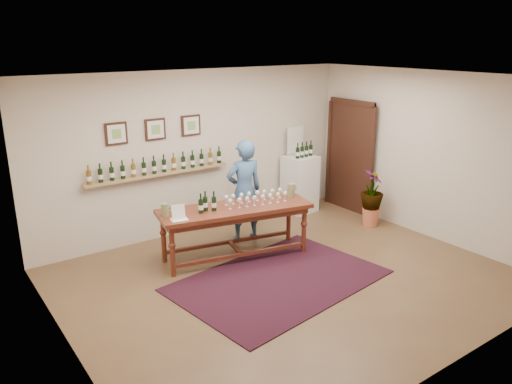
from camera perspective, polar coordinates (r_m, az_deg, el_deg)
ground at (r=7.23m, az=3.75°, el=-9.90°), size 6.00×6.00×0.00m
room_shell at (r=9.48m, az=6.70°, el=3.85°), size 6.00×6.00×6.00m
rug at (r=7.17m, az=2.64°, el=-10.04°), size 3.10×2.28×0.02m
tasting_table at (r=7.64m, az=-2.42°, el=-2.58°), size 2.44×1.22×0.83m
table_glasses at (r=7.74m, az=0.00°, el=-0.67°), size 1.26×0.52×0.17m
table_bottles at (r=7.40m, az=-5.70°, el=-1.21°), size 0.26×0.16×0.27m
pitcher_left at (r=7.27m, az=-10.36°, el=-2.04°), size 0.16×0.16×0.20m
pitcher_right at (r=8.07m, az=4.03°, el=0.21°), size 0.16×0.16×0.22m
menu_card at (r=7.13m, az=-8.88°, el=-2.29°), size 0.26×0.22×0.21m
display_pedestal at (r=9.80m, az=5.02°, el=0.93°), size 0.60×0.60×1.11m
pedestal_bottles at (r=9.58m, az=5.54°, el=4.91°), size 0.32×0.11×0.31m
info_sign at (r=9.76m, az=4.51°, el=5.95°), size 0.42×0.06×0.58m
potted_plant at (r=9.23m, az=13.08°, el=-0.68°), size 0.67×0.67×0.90m
person at (r=8.28m, az=-1.36°, el=0.14°), size 0.69×0.52×1.72m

